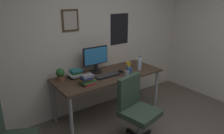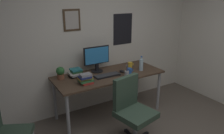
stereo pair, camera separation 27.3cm
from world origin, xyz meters
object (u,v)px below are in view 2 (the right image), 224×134
Objects in this scene: pen_cup at (127,73)px; book_stack_left at (86,79)px; computer_mouse at (122,71)px; book_stack_right at (76,73)px; side_chair at (4,133)px; coffee_mug_near at (129,71)px; keyboard at (107,75)px; water_bottle at (141,65)px; coffee_mug_far at (130,65)px; potted_plant at (60,72)px; office_chair at (132,108)px; monitor at (97,58)px.

book_stack_left is at bearing 172.96° from pen_cup.
computer_mouse is 0.78m from book_stack_right.
book_stack_right is at bearing 29.04° from side_chair.
side_chair is at bearing -171.46° from coffee_mug_near.
book_stack_left is (-0.68, 0.08, 0.02)m from pen_cup.
keyboard is at bearing 13.87° from side_chair.
side_chair is 1.94m from computer_mouse.
water_bottle is (2.21, 0.33, 0.35)m from side_chair.
coffee_mug_far is 0.59× the size of potted_plant.
office_chair is 2.21× the size of keyboard.
potted_plant is (-1.04, 0.37, 0.05)m from coffee_mug_near.
water_bottle is at bearing -15.14° from computer_mouse.
keyboard is at bearing -81.60° from monitor.
monitor reaches higher than coffee_mug_near.
coffee_mug_near is (1.94, 0.29, 0.30)m from side_chair.
book_stack_left is at bearing 122.32° from office_chair.
water_bottle is 0.24m from coffee_mug_far.
keyboard is at bearing -28.22° from book_stack_right.
potted_plant is 0.95× the size of book_stack_left.
computer_mouse is at bearing 77.43° from pen_cup.
coffee_mug_far is (0.56, 0.16, 0.04)m from keyboard.
book_stack_right is (1.13, 0.63, 0.31)m from side_chair.
computer_mouse is 0.56× the size of potted_plant.
coffee_mug_near is (0.06, -0.13, 0.03)m from computer_mouse.
monitor is at bearing 143.28° from computer_mouse.
book_stack_right is at bearing 164.37° from water_bottle.
monitor is 0.65m from potted_plant.
pen_cup is at bearing -142.47° from coffee_mug_near.
monitor is at bearing 136.38° from coffee_mug_near.
book_stack_right is at bearing 149.11° from pen_cup.
office_chair is at bearing -124.01° from coffee_mug_far.
potted_plant is at bearing 154.27° from pen_cup.
keyboard is at bearing 174.32° from water_bottle.
potted_plant is (-1.24, 0.11, 0.05)m from coffee_mug_far.
office_chair is 0.85m from computer_mouse.
keyboard is 0.31m from pen_cup.
book_stack_left reaches higher than coffee_mug_near.
pen_cup is at bearing -57.37° from monitor.
monitor is 1.82× the size of water_bottle.
pen_cup is 0.68m from book_stack_left.
keyboard is 0.64m from water_bottle.
side_chair reaches higher than computer_mouse.
coffee_mug_near is (-0.28, -0.04, -0.06)m from water_bottle.
computer_mouse reaches higher than keyboard.
book_stack_right reaches higher than coffee_mug_far.
keyboard is 3.73× the size of coffee_mug_far.
potted_plant reaches higher than side_chair.
book_stack_left reaches higher than side_chair.
book_stack_right is at bearing 164.15° from computer_mouse.
coffee_mug_near reaches higher than computer_mouse.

